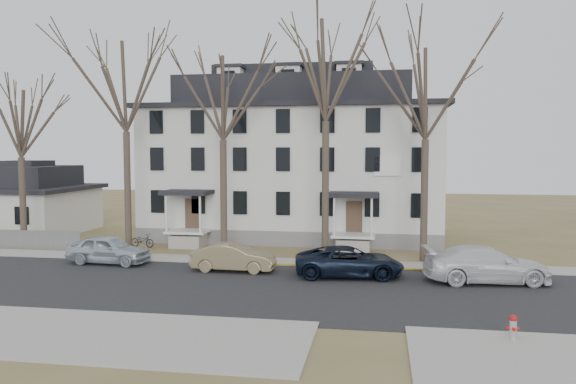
% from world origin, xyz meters
% --- Properties ---
extents(ground, '(120.00, 120.00, 0.00)m').
position_xyz_m(ground, '(0.00, 0.00, 0.00)').
color(ground, olive).
rests_on(ground, ground).
extents(main_road, '(120.00, 10.00, 0.04)m').
position_xyz_m(main_road, '(0.00, 2.00, 0.00)').
color(main_road, '#27272A').
rests_on(main_road, ground).
extents(far_sidewalk, '(120.00, 2.00, 0.08)m').
position_xyz_m(far_sidewalk, '(0.00, 8.00, 0.00)').
color(far_sidewalk, '#A09F97').
rests_on(far_sidewalk, ground).
extents(near_sidewalk_left, '(20.00, 5.00, 0.08)m').
position_xyz_m(near_sidewalk_left, '(-8.00, -5.00, 0.00)').
color(near_sidewalk_left, '#A09F97').
rests_on(near_sidewalk_left, ground).
extents(yellow_curb, '(14.00, 0.25, 0.06)m').
position_xyz_m(yellow_curb, '(5.00, 7.10, 0.00)').
color(yellow_curb, gold).
rests_on(yellow_curb, ground).
extents(boarding_house, '(20.80, 12.36, 12.05)m').
position_xyz_m(boarding_house, '(-2.00, 17.95, 5.38)').
color(boarding_house, slate).
rests_on(boarding_house, ground).
extents(small_house, '(8.70, 8.70, 5.00)m').
position_xyz_m(small_house, '(-22.00, 16.00, 2.25)').
color(small_house, silver).
rests_on(small_house, ground).
extents(tree_far_left, '(8.40, 8.40, 13.72)m').
position_xyz_m(tree_far_left, '(-11.00, 9.80, 10.34)').
color(tree_far_left, '#473B31').
rests_on(tree_far_left, ground).
extents(tree_mid_left, '(7.80, 7.80, 12.74)m').
position_xyz_m(tree_mid_left, '(-5.00, 9.80, 9.60)').
color(tree_mid_left, '#473B31').
rests_on(tree_mid_left, ground).
extents(tree_center, '(9.00, 9.00, 14.70)m').
position_xyz_m(tree_center, '(1.00, 9.80, 11.08)').
color(tree_center, '#473B31').
rests_on(tree_center, ground).
extents(tree_mid_right, '(7.80, 7.80, 12.74)m').
position_xyz_m(tree_mid_right, '(6.50, 9.80, 9.60)').
color(tree_mid_right, '#473B31').
rests_on(tree_mid_right, ground).
extents(tree_bungalow, '(6.60, 6.60, 10.78)m').
position_xyz_m(tree_bungalow, '(-18.00, 9.80, 8.12)').
color(tree_bungalow, '#473B31').
rests_on(tree_bungalow, ground).
extents(car_silver, '(4.63, 2.13, 1.54)m').
position_xyz_m(car_silver, '(-10.39, 6.08, 0.77)').
color(car_silver, silver).
rests_on(car_silver, ground).
extents(car_tan, '(4.25, 1.49, 1.40)m').
position_xyz_m(car_tan, '(-3.24, 5.36, 0.70)').
color(car_tan, '#857753').
rests_on(car_tan, ground).
extents(car_navy, '(5.47, 2.96, 1.46)m').
position_xyz_m(car_navy, '(2.64, 5.07, 0.73)').
color(car_navy, black).
rests_on(car_navy, ground).
extents(car_white, '(5.97, 3.02, 1.66)m').
position_xyz_m(car_white, '(9.00, 4.91, 0.83)').
color(car_white, silver).
rests_on(car_white, ground).
extents(bicycle_left, '(1.72, 0.85, 0.86)m').
position_xyz_m(bicycle_left, '(-10.74, 11.20, 0.43)').
color(bicycle_left, black).
rests_on(bicycle_left, ground).
extents(fire_hydrant, '(0.36, 0.34, 0.87)m').
position_xyz_m(fire_hydrant, '(8.38, -3.26, 0.44)').
color(fire_hydrant, '#B7B7BA').
rests_on(fire_hydrant, ground).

